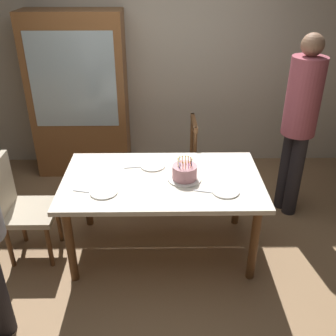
% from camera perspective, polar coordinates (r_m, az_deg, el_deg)
% --- Properties ---
extents(ground, '(6.40, 6.40, 0.00)m').
position_cam_1_polar(ground, '(3.66, -0.80, -11.71)').
color(ground, '#93704C').
extents(back_wall, '(6.40, 0.10, 2.60)m').
position_cam_1_polar(back_wall, '(4.76, -0.93, 15.68)').
color(back_wall, beige).
rests_on(back_wall, ground).
extents(dining_table, '(1.67, 0.96, 0.75)m').
position_cam_1_polar(dining_table, '(3.27, -0.88, -2.86)').
color(dining_table, silver).
rests_on(dining_table, ground).
extents(birthday_cake, '(0.28, 0.28, 0.20)m').
position_cam_1_polar(birthday_cake, '(3.19, 2.48, -0.75)').
color(birthday_cake, silver).
rests_on(birthday_cake, dining_table).
extents(plate_near_celebrant, '(0.22, 0.22, 0.01)m').
position_cam_1_polar(plate_near_celebrant, '(3.08, -9.51, -3.54)').
color(plate_near_celebrant, white).
rests_on(plate_near_celebrant, dining_table).
extents(plate_far_side, '(0.22, 0.22, 0.01)m').
position_cam_1_polar(plate_far_side, '(3.42, -2.29, 0.35)').
color(plate_far_side, white).
rests_on(plate_far_side, dining_table).
extents(plate_near_guest, '(0.22, 0.22, 0.01)m').
position_cam_1_polar(plate_near_guest, '(3.08, 8.52, -3.42)').
color(plate_near_guest, white).
rests_on(plate_near_guest, dining_table).
extents(fork_near_celebrant, '(0.18, 0.06, 0.01)m').
position_cam_1_polar(fork_near_celebrant, '(3.12, -12.38, -3.42)').
color(fork_near_celebrant, silver).
rests_on(fork_near_celebrant, dining_table).
extents(fork_far_side, '(0.18, 0.04, 0.01)m').
position_cam_1_polar(fork_far_side, '(3.41, -4.99, 0.13)').
color(fork_far_side, silver).
rests_on(fork_far_side, dining_table).
extents(fork_near_guest, '(0.18, 0.06, 0.01)m').
position_cam_1_polar(fork_near_guest, '(3.06, 5.54, -3.49)').
color(fork_near_guest, silver).
rests_on(fork_near_guest, dining_table).
extents(chair_spindle_back, '(0.45, 0.45, 0.95)m').
position_cam_1_polar(chair_spindle_back, '(4.07, 1.30, 0.65)').
color(chair_spindle_back, tan).
rests_on(chair_spindle_back, ground).
extents(chair_upholstered, '(0.45, 0.44, 0.95)m').
position_cam_1_polar(chair_upholstered, '(3.53, -21.29, -5.00)').
color(chair_upholstered, tan).
rests_on(chair_upholstered, ground).
extents(person_guest, '(0.32, 0.32, 1.82)m').
position_cam_1_polar(person_guest, '(3.88, 18.99, 7.08)').
color(person_guest, '#262328').
rests_on(person_guest, ground).
extents(china_cabinet, '(1.10, 0.45, 1.90)m').
position_cam_1_polar(china_cabinet, '(4.68, -13.02, 10.29)').
color(china_cabinet, brown).
rests_on(china_cabinet, ground).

